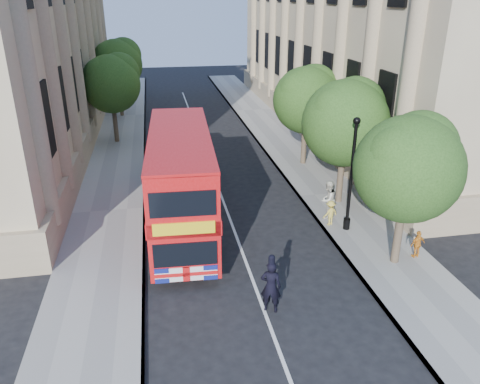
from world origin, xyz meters
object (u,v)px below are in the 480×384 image
lamp_post (351,180)px  box_van (181,151)px  police_constable (271,287)px  double_decker_bus (181,180)px  woman_pedestrian (328,200)px

lamp_post → box_van: size_ratio=1.00×
police_constable → double_decker_bus: bearing=-47.5°
double_decker_bus → police_constable: bearing=-66.1°
box_van → double_decker_bus: bearing=-99.5°
box_van → woman_pedestrian: box_van is taller
lamp_post → box_van: 11.18m
lamp_post → woman_pedestrian: bearing=110.2°
police_constable → woman_pedestrian: woman_pedestrian is taller
double_decker_bus → woman_pedestrian: 6.93m
double_decker_bus → lamp_post: bearing=-8.1°
double_decker_bus → box_van: double_decker_bus is taller
police_constable → woman_pedestrian: 7.62m
double_decker_bus → box_van: bearing=89.3°
lamp_post → police_constable: (-4.79, -5.00, -1.56)m
lamp_post → police_constable: size_ratio=2.70×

